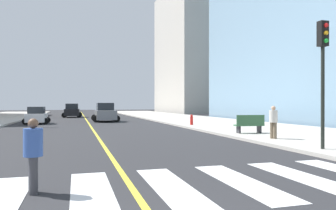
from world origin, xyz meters
TOP-DOWN VIEW (x-y plane):
  - sidewalk_kerb_east at (12.20, 20.00)m, footprint 10.00×120.00m
  - crosswalk_paint at (0.00, 4.00)m, footprint 13.50×4.00m
  - lane_divider_paint at (0.00, 40.00)m, footprint 0.16×80.00m
  - parking_garage_concrete at (27.66, 66.41)m, footprint 18.00×24.00m
  - car_white_nearest at (-4.91, 30.43)m, footprint 2.37×3.78m
  - car_gray_second at (1.89, 32.78)m, footprint 2.90×4.64m
  - car_black_third at (-1.76, 45.77)m, footprint 2.91×4.57m
  - traffic_light_near_corner at (8.20, 7.33)m, footprint 0.36×0.41m
  - park_bench at (9.00, 14.27)m, footprint 1.85×0.73m
  - pedestrian_crossing at (-2.12, 4.30)m, footprint 0.40×0.40m
  - pedestrian_waiting_east at (8.57, 11.18)m, footprint 0.42×0.42m
  - fire_hydrant at (8.33, 22.63)m, footprint 0.26×0.26m

SIDE VIEW (x-z plane):
  - lane_divider_paint at x=0.00m, z-range 0.00..0.01m
  - crosswalk_paint at x=0.00m, z-range 0.00..0.01m
  - sidewalk_kerb_east at x=12.20m, z-range 0.00..0.15m
  - fire_hydrant at x=8.33m, z-range 0.13..1.02m
  - park_bench at x=9.00m, z-range 0.13..1.25m
  - car_white_nearest at x=-4.91m, z-range -0.05..1.62m
  - pedestrian_crossing at x=-2.12m, z-range 0.08..1.70m
  - car_black_third at x=-1.76m, z-range -0.07..1.95m
  - car_gray_second at x=1.89m, z-range -0.07..2.00m
  - pedestrian_waiting_east at x=8.57m, z-range 0.24..1.93m
  - traffic_light_near_corner at x=8.20m, z-range 1.16..6.24m
  - parking_garage_concrete at x=27.66m, z-range 0.00..28.72m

